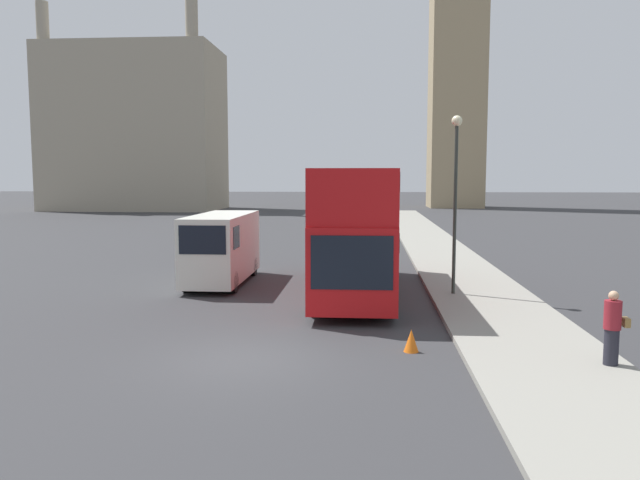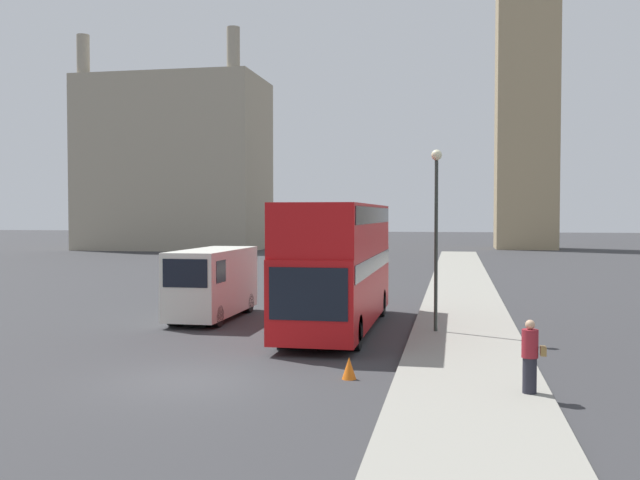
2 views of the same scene
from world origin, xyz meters
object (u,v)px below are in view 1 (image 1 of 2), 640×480
at_px(white_van, 221,247).
at_px(pedestrian, 613,328).
at_px(red_double_decker_bus, 355,225).
at_px(street_lamp, 456,179).

xyz_separation_m(white_van, pedestrian, (10.94, -10.22, -0.50)).
distance_m(red_double_decker_bus, white_van, 5.59).
bearing_deg(pedestrian, red_double_decker_bus, 123.49).
height_order(white_van, pedestrian, white_van).
distance_m(red_double_decker_bus, pedestrian, 10.43).
height_order(white_van, street_lamp, street_lamp).
height_order(red_double_decker_bus, white_van, red_double_decker_bus).
bearing_deg(white_van, pedestrian, -43.05).
distance_m(white_van, street_lamp, 9.32).
relative_size(red_double_decker_bus, pedestrian, 6.45).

